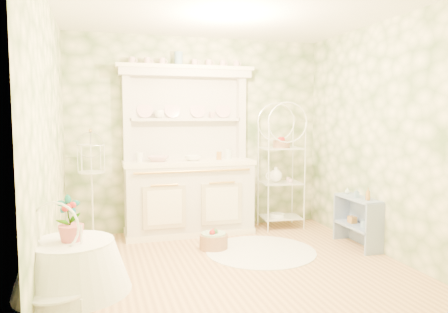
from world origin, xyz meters
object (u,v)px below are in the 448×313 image
object	(u,v)px
bakers_rack	(281,170)
round_table	(73,291)
cafe_chair	(55,293)
birdcage_stand	(92,191)
floor_basket	(214,239)
side_shelf	(358,224)
kitchen_dresser	(189,150)

from	to	relation	value
bakers_rack	round_table	size ratio (longest dim) A/B	2.44
cafe_chair	birdcage_stand	size ratio (longest dim) A/B	0.66
birdcage_stand	floor_basket	distance (m)	1.65
bakers_rack	side_shelf	world-z (taller)	bakers_rack
side_shelf	birdcage_stand	xyz separation A→B (m)	(-3.14, 1.05, 0.39)
birdcage_stand	floor_basket	xyz separation A→B (m)	(1.40, -0.66, -0.55)
bakers_rack	side_shelf	xyz separation A→B (m)	(0.54, -1.12, -0.55)
bakers_rack	cafe_chair	bearing A→B (deg)	-129.06
kitchen_dresser	birdcage_stand	size ratio (longest dim) A/B	1.71
round_table	birdcage_stand	size ratio (longest dim) A/B	0.51
kitchen_dresser	birdcage_stand	xyz separation A→B (m)	(-1.26, -0.11, -0.47)
bakers_rack	round_table	distance (m)	3.71
kitchen_dresser	bakers_rack	xyz separation A→B (m)	(1.34, -0.04, -0.31)
bakers_rack	round_table	xyz separation A→B (m)	(-2.72, -2.47, -0.49)
bakers_rack	floor_basket	world-z (taller)	bakers_rack
kitchen_dresser	bakers_rack	size ratio (longest dim) A/B	1.38
kitchen_dresser	cafe_chair	world-z (taller)	kitchen_dresser
birdcage_stand	floor_basket	world-z (taller)	birdcage_stand
kitchen_dresser	round_table	distance (m)	2.97
side_shelf	bakers_rack	bearing A→B (deg)	117.73
bakers_rack	cafe_chair	world-z (taller)	bakers_rack
kitchen_dresser	side_shelf	bearing A→B (deg)	-31.67
cafe_chair	round_table	bearing A→B (deg)	92.93
round_table	cafe_chair	bearing A→B (deg)	-110.20
side_shelf	cafe_chair	world-z (taller)	cafe_chair
floor_basket	birdcage_stand	bearing A→B (deg)	154.69
kitchen_dresser	side_shelf	xyz separation A→B (m)	(1.88, -1.16, -0.86)
bakers_rack	floor_basket	xyz separation A→B (m)	(-1.20, -0.73, -0.71)
side_shelf	birdcage_stand	distance (m)	3.34
bakers_rack	cafe_chair	xyz separation A→B (m)	(-2.82, -2.74, -0.39)
birdcage_stand	round_table	bearing A→B (deg)	-92.85
floor_basket	side_shelf	bearing A→B (deg)	-12.63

